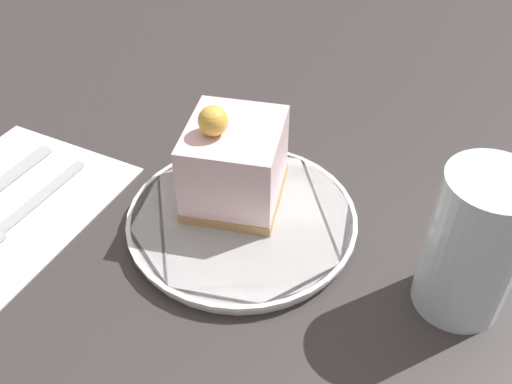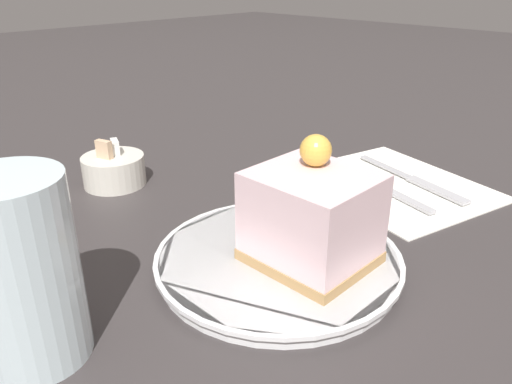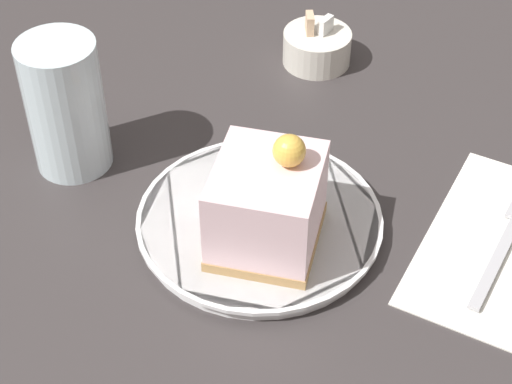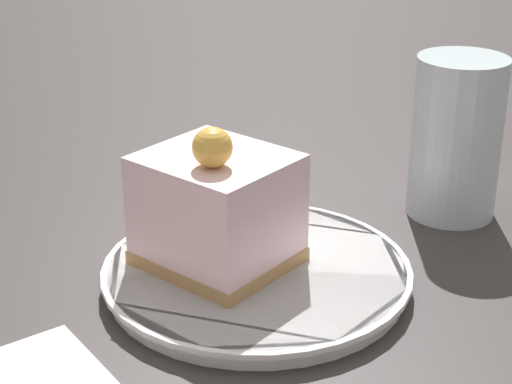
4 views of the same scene
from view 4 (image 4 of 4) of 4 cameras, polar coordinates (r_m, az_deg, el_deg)
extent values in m
plane|color=#383333|center=(0.65, 0.55, -4.08)|extent=(4.00, 4.00, 0.00)
cylinder|color=white|center=(0.61, 0.05, -5.54)|extent=(0.21, 0.21, 0.01)
cylinder|color=white|center=(0.61, 0.05, -5.12)|extent=(0.22, 0.22, 0.00)
cube|color=#AD8451|center=(0.61, -2.63, -4.20)|extent=(0.09, 0.10, 0.01)
cube|color=silver|center=(0.59, -2.71, -0.76)|extent=(0.09, 0.10, 0.07)
sphere|color=#EFB747|center=(0.56, -2.93, 2.99)|extent=(0.03, 0.03, 0.03)
cylinder|color=silver|center=(0.71, 13.20, 3.55)|extent=(0.07, 0.07, 0.13)
camera|label=1|loc=(0.51, 49.89, 25.84)|focal=40.00mm
camera|label=2|loc=(0.91, -0.70, 20.11)|focal=35.00mm
camera|label=3|loc=(0.94, -38.55, 34.28)|focal=60.00mm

